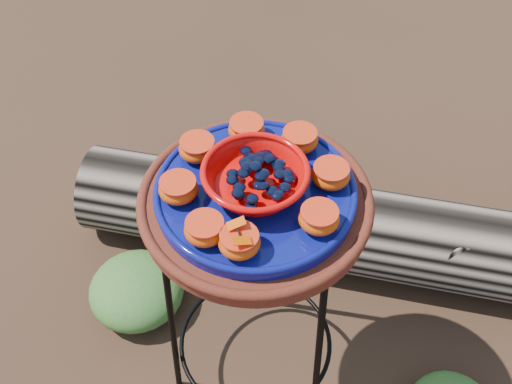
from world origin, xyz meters
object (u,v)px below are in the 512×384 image
(cobalt_plate, at_px, (255,194))
(red_bowl, at_px, (255,180))
(terracotta_saucer, at_px, (255,204))
(driftwood_log, at_px, (312,224))
(plant_stand, at_px, (255,302))

(cobalt_plate, distance_m, red_bowl, 0.04)
(terracotta_saucer, distance_m, driftwood_log, 0.74)
(plant_stand, height_order, terracotta_saucer, terracotta_saucer)
(plant_stand, bearing_deg, terracotta_saucer, 0.00)
(driftwood_log, bearing_deg, terracotta_saucer, -96.82)
(terracotta_saucer, xyz_separation_m, driftwood_log, (0.05, 0.45, -0.58))
(terracotta_saucer, height_order, red_bowl, red_bowl)
(red_bowl, bearing_deg, terracotta_saucer, 0.00)
(plant_stand, relative_size, cobalt_plate, 1.77)
(terracotta_saucer, bearing_deg, red_bowl, 0.00)
(terracotta_saucer, bearing_deg, driftwood_log, 83.18)
(red_bowl, bearing_deg, plant_stand, 0.00)
(cobalt_plate, relative_size, driftwood_log, 0.27)
(plant_stand, xyz_separation_m, driftwood_log, (0.05, 0.45, -0.21))
(cobalt_plate, height_order, driftwood_log, cobalt_plate)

